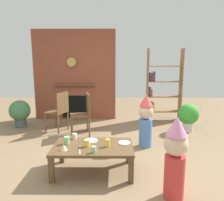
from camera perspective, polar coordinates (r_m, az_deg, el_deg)
name	(u,v)px	position (r m, az deg, el deg)	size (l,w,h in m)	color
ground_plane	(103,159)	(3.76, -2.42, -14.89)	(12.00, 12.00, 0.00)	#846B4C
brick_fireplace_feature	(75,75)	(6.10, -9.56, 6.42)	(2.20, 0.28, 2.40)	brown
bookshelf	(161,88)	(5.97, 12.60, 3.16)	(0.90, 0.28, 1.90)	olive
coffee_table	(93,149)	(3.25, -4.93, -12.49)	(1.14, 0.68, 0.40)	brown
paper_cup_near_left	(94,149)	(2.99, -4.70, -12.52)	(0.06, 0.06, 0.09)	#8CD18C
paper_cup_near_right	(67,140)	(3.33, -11.63, -10.05)	(0.08, 0.08, 0.11)	#8CD18C
paper_cup_center	(108,143)	(3.17, -1.12, -10.92)	(0.06, 0.06, 0.11)	#F2CC4C
paper_cup_far_left	(75,136)	(3.51, -9.64, -9.09)	(0.07, 0.07, 0.09)	silver
paper_cup_far_right	(87,143)	(3.19, -6.44, -10.94)	(0.08, 0.08, 0.10)	#F2CC4C
paper_plate_front	(91,141)	(3.40, -5.49, -10.28)	(0.21, 0.21, 0.01)	white
paper_plate_rear	(124,143)	(3.31, 3.21, -10.85)	(0.18, 0.18, 0.01)	white
birthday_cake_slice	(64,147)	(3.13, -12.41, -11.75)	(0.10, 0.10, 0.08)	#EAC68C
table_fork	(80,152)	(3.04, -8.35, -13.01)	(0.15, 0.02, 0.01)	silver
child_with_cone_hat	(175,156)	(2.71, 16.06, -13.65)	(0.27, 0.27, 0.99)	#D13838
child_in_pink	(146,119)	(4.13, 8.74, -4.83)	(0.28, 0.28, 1.00)	#4C7FC6
dining_chair_left	(60,109)	(5.11, -13.42, -2.22)	(0.53, 0.53, 0.90)	brown
dining_chair_middle	(84,112)	(4.78, -7.25, -2.89)	(0.48, 0.48, 0.90)	brown
potted_plant_tall	(188,115)	(5.24, 19.14, -3.66)	(0.46, 0.46, 0.64)	beige
potted_plant_short	(20,112)	(5.77, -22.75, -2.71)	(0.50, 0.50, 0.65)	#4C5660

